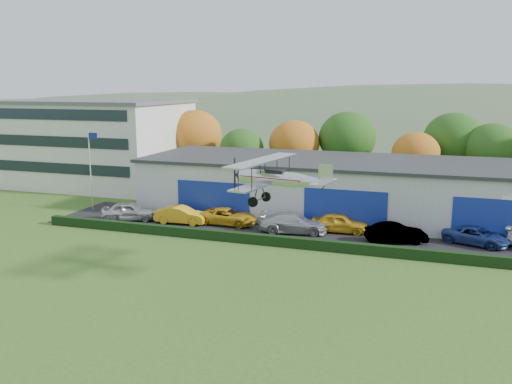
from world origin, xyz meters
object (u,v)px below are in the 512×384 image
(hangar, at_px, (355,188))
(flagpole, at_px, (91,162))
(car_0, at_px, (129,211))
(car_2, at_px, (228,216))
(car_3, at_px, (293,223))
(car_4, at_px, (340,223))
(car_5, at_px, (396,233))
(car_1, at_px, (181,215))
(car_6, at_px, (476,236))
(office_block, at_px, (98,142))
(biplane, at_px, (277,177))

(hangar, relative_size, flagpole, 5.08)
(car_0, relative_size, car_2, 0.94)
(car_3, bearing_deg, hangar, -35.10)
(car_4, relative_size, car_5, 0.99)
(car_3, distance_m, car_5, 8.40)
(car_1, bearing_deg, car_2, -80.84)
(car_6, bearing_deg, car_4, 108.86)
(flagpole, height_order, car_3, flagpole)
(office_block, bearing_deg, flagpole, -58.03)
(hangar, bearing_deg, flagpole, -166.49)
(car_3, height_order, car_6, car_3)
(hangar, xyz_separation_m, flagpole, (-24.88, -5.98, 2.13))
(car_3, xyz_separation_m, car_5, (8.39, -0.34, -0.04))
(biplane, bearing_deg, hangar, 93.21)
(flagpole, bearing_deg, car_0, -24.26)
(office_block, xyz_separation_m, car_0, (13.72, -15.52, -4.33))
(flagpole, bearing_deg, car_5, -4.35)
(office_block, distance_m, car_4, 35.65)
(flagpole, relative_size, car_6, 1.62)
(car_0, xyz_separation_m, car_2, (9.11, 1.40, -0.11))
(flagpole, height_order, car_2, flagpole)
(car_2, xyz_separation_m, car_6, (20.52, 0.41, -0.03))
(car_3, xyz_separation_m, car_6, (14.32, 1.17, -0.13))
(biplane, bearing_deg, car_3, 108.68)
(flagpole, xyz_separation_m, car_1, (10.65, -2.11, -3.96))
(biplane, bearing_deg, car_2, 133.34)
(car_6, bearing_deg, car_0, 113.52)
(flagpole, height_order, car_4, flagpole)
(office_block, relative_size, car_2, 3.97)
(car_1, bearing_deg, car_5, -94.82)
(hangar, xyz_separation_m, biplane, (-2.24, -19.11, 4.08))
(car_2, relative_size, car_4, 1.10)
(biplane, bearing_deg, flagpole, 159.78)
(car_5, height_order, car_6, car_5)
(hangar, height_order, car_1, hangar)
(car_2, xyz_separation_m, car_4, (9.88, 0.63, 0.08))
(flagpole, xyz_separation_m, car_2, (14.71, -1.12, -4.01))
(car_5, bearing_deg, car_6, -95.52)
(car_3, height_order, car_4, car_3)
(car_0, bearing_deg, flagpole, 45.58)
(car_4, relative_size, biplane, 0.62)
(car_0, bearing_deg, car_4, -104.07)
(car_4, bearing_deg, office_block, 65.08)
(hangar, distance_m, flagpole, 25.68)
(car_3, bearing_deg, car_1, 82.94)
(flagpole, relative_size, car_5, 1.69)
(hangar, relative_size, car_1, 8.65)
(car_2, height_order, car_3, car_3)
(car_5, xyz_separation_m, car_6, (5.93, 1.52, -0.09))
(hangar, relative_size, car_0, 8.29)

